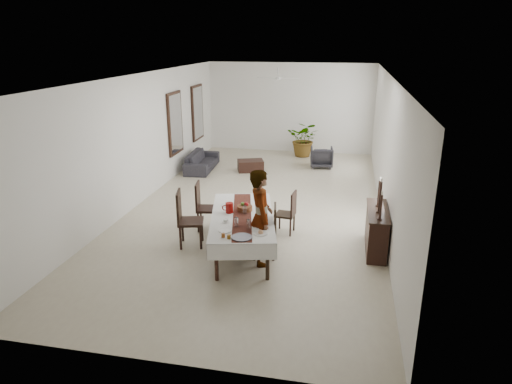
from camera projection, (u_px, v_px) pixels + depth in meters
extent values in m
cube|color=beige|center=(258.00, 206.00, 11.51)|extent=(6.00, 12.00, 0.00)
cube|color=white|center=(258.00, 75.00, 10.48)|extent=(6.00, 12.00, 0.02)
cube|color=white|center=(290.00, 108.00, 16.56)|extent=(6.00, 0.02, 3.20)
cube|color=white|center=(161.00, 252.00, 5.42)|extent=(6.00, 0.02, 3.20)
cube|color=white|center=(142.00, 138.00, 11.56)|extent=(0.02, 12.00, 3.20)
cube|color=white|center=(386.00, 149.00, 10.43)|extent=(0.02, 12.00, 3.20)
cube|color=black|center=(242.00, 217.00, 8.84)|extent=(1.51, 2.57, 0.05)
cylinder|color=black|center=(216.00, 262.00, 7.86)|extent=(0.08, 0.08, 0.70)
cylinder|color=black|center=(268.00, 262.00, 7.88)|extent=(0.08, 0.08, 0.70)
cylinder|color=black|center=(223.00, 214.00, 10.03)|extent=(0.08, 0.08, 0.70)
cylinder|color=black|center=(263.00, 213.00, 10.05)|extent=(0.08, 0.08, 0.70)
cube|color=silver|center=(242.00, 215.00, 8.83)|extent=(1.73, 2.79, 0.01)
cube|color=white|center=(212.00, 223.00, 8.86)|extent=(0.58, 2.53, 0.30)
cube|color=silver|center=(272.00, 222.00, 8.89)|extent=(0.58, 2.53, 0.30)
cube|color=white|center=(242.00, 252.00, 7.65)|extent=(1.16, 0.27, 0.30)
cube|color=white|center=(243.00, 200.00, 10.09)|extent=(1.16, 0.27, 0.30)
cube|color=#5D261A|center=(242.00, 215.00, 8.82)|extent=(0.90, 2.53, 0.00)
cylinder|color=maroon|center=(229.00, 208.00, 8.93)|extent=(0.18, 0.18, 0.20)
torus|color=maroon|center=(225.00, 208.00, 8.93)|extent=(0.12, 0.05, 0.12)
cylinder|color=white|center=(249.00, 224.00, 8.18)|extent=(0.07, 0.07, 0.17)
cylinder|color=white|center=(236.00, 222.00, 8.27)|extent=(0.07, 0.07, 0.17)
cylinder|color=silver|center=(245.00, 210.00, 8.84)|extent=(0.07, 0.07, 0.17)
cylinder|color=silver|center=(259.00, 226.00, 8.25)|extent=(0.09, 0.09, 0.06)
cylinder|color=white|center=(259.00, 227.00, 8.26)|extent=(0.15, 0.15, 0.01)
cylinder|color=silver|center=(226.00, 221.00, 8.47)|extent=(0.09, 0.09, 0.06)
cylinder|color=white|center=(226.00, 222.00, 8.48)|extent=(0.15, 0.15, 0.01)
cylinder|color=white|center=(261.00, 234.00, 7.97)|extent=(0.24, 0.24, 0.02)
sphere|color=tan|center=(261.00, 232.00, 7.96)|extent=(0.09, 0.09, 0.09)
cylinder|color=silver|center=(225.00, 231.00, 8.10)|extent=(0.24, 0.24, 0.02)
cylinder|color=white|center=(227.00, 205.00, 9.34)|extent=(0.24, 0.24, 0.02)
cylinder|color=#3F3F44|center=(242.00, 237.00, 7.82)|extent=(0.36, 0.36, 0.02)
cylinder|color=brown|center=(229.00, 237.00, 7.78)|extent=(0.06, 0.06, 0.08)
cylinder|color=brown|center=(223.00, 235.00, 7.83)|extent=(0.06, 0.06, 0.08)
cylinder|color=brown|center=(245.00, 208.00, 9.05)|extent=(0.30, 0.30, 0.10)
sphere|color=maroon|center=(246.00, 204.00, 9.04)|extent=(0.09, 0.09, 0.09)
sphere|color=#457121|center=(243.00, 204.00, 9.05)|extent=(0.08, 0.08, 0.08)
cube|color=black|center=(264.00, 234.00, 8.70)|extent=(0.51, 0.51, 0.05)
cylinder|color=black|center=(273.00, 250.00, 8.60)|extent=(0.05, 0.05, 0.44)
cylinder|color=black|center=(274.00, 242.00, 8.95)|extent=(0.05, 0.05, 0.44)
cylinder|color=black|center=(254.00, 250.00, 8.62)|extent=(0.05, 0.05, 0.44)
cylinder|color=black|center=(255.00, 242.00, 8.96)|extent=(0.05, 0.05, 0.44)
cube|color=black|center=(275.00, 220.00, 8.60)|extent=(0.11, 0.44, 0.56)
cube|color=black|center=(285.00, 215.00, 9.80)|extent=(0.44, 0.44, 0.05)
cylinder|color=black|center=(290.00, 228.00, 9.68)|extent=(0.04, 0.04, 0.39)
cylinder|color=black|center=(294.00, 222.00, 9.97)|extent=(0.04, 0.04, 0.39)
cylinder|color=black|center=(276.00, 226.00, 9.77)|extent=(0.04, 0.04, 0.39)
cylinder|color=black|center=(280.00, 220.00, 10.07)|extent=(0.04, 0.04, 0.39)
cube|color=black|center=(294.00, 204.00, 9.66)|extent=(0.08, 0.40, 0.51)
cube|color=black|center=(191.00, 222.00, 9.17)|extent=(0.60, 0.60, 0.06)
cylinder|color=black|center=(183.00, 230.00, 9.43)|extent=(0.06, 0.06, 0.49)
cylinder|color=black|center=(180.00, 238.00, 9.06)|extent=(0.06, 0.06, 0.49)
cylinder|color=black|center=(202.00, 230.00, 9.45)|extent=(0.06, 0.06, 0.49)
cylinder|color=black|center=(201.00, 238.00, 9.07)|extent=(0.06, 0.06, 0.49)
cube|color=black|center=(179.00, 206.00, 9.05)|extent=(0.16, 0.49, 0.62)
cube|color=black|center=(208.00, 209.00, 9.96)|extent=(0.52, 0.52, 0.05)
cylinder|color=black|center=(201.00, 216.00, 10.22)|extent=(0.05, 0.05, 0.45)
cylinder|color=black|center=(198.00, 223.00, 9.87)|extent=(0.05, 0.05, 0.45)
cylinder|color=black|center=(217.00, 217.00, 10.21)|extent=(0.05, 0.05, 0.45)
cylinder|color=black|center=(215.00, 223.00, 9.86)|extent=(0.05, 0.05, 0.45)
cube|color=black|center=(198.00, 195.00, 9.87)|extent=(0.11, 0.45, 0.58)
imported|color=gray|center=(261.00, 217.00, 8.33)|extent=(0.62, 0.77, 1.82)
cube|color=black|center=(376.00, 231.00, 8.98)|extent=(0.37, 1.37, 0.82)
cube|color=black|center=(378.00, 211.00, 8.85)|extent=(0.40, 1.42, 0.03)
cylinder|color=black|center=(380.00, 219.00, 8.37)|extent=(0.09, 0.09, 0.03)
cylinder|color=black|center=(381.00, 207.00, 8.29)|extent=(0.05, 0.05, 0.46)
cylinder|color=silver|center=(382.00, 193.00, 8.21)|extent=(0.03, 0.03, 0.07)
cylinder|color=black|center=(379.00, 212.00, 8.71)|extent=(0.09, 0.09, 0.03)
cylinder|color=black|center=(380.00, 197.00, 8.61)|extent=(0.05, 0.05, 0.59)
cylinder|color=beige|center=(382.00, 180.00, 8.50)|extent=(0.03, 0.03, 0.07)
cylinder|color=black|center=(378.00, 206.00, 9.05)|extent=(0.09, 0.09, 0.03)
cylinder|color=black|center=(379.00, 193.00, 8.97)|extent=(0.05, 0.05, 0.50)
cylinder|color=white|center=(380.00, 179.00, 8.87)|extent=(0.03, 0.03, 0.07)
imported|color=#2D2A30|center=(202.00, 161.00, 14.62)|extent=(0.85, 1.93, 0.55)
imported|color=#2C292F|center=(322.00, 157.00, 14.86)|extent=(0.78, 0.80, 0.66)
cube|color=black|center=(251.00, 166.00, 14.45)|extent=(0.92, 0.76, 0.35)
imported|color=#2C4E1F|center=(304.00, 139.00, 16.13)|extent=(1.27, 1.15, 1.24)
cube|color=black|center=(175.00, 123.00, 13.59)|extent=(0.06, 1.05, 1.85)
cube|color=silver|center=(176.00, 123.00, 13.58)|extent=(0.01, 0.90, 1.70)
cube|color=black|center=(197.00, 113.00, 15.54)|extent=(0.06, 1.05, 1.85)
cube|color=silver|center=(198.00, 113.00, 15.53)|extent=(0.01, 0.90, 1.70)
cylinder|color=silver|center=(278.00, 71.00, 13.30)|extent=(0.04, 0.04, 0.20)
cylinder|color=white|center=(278.00, 78.00, 13.36)|extent=(0.16, 0.16, 0.08)
cube|color=silver|center=(280.00, 77.00, 13.69)|extent=(0.10, 0.55, 0.01)
cube|color=silver|center=(276.00, 79.00, 13.04)|extent=(0.10, 0.55, 0.01)
cube|color=white|center=(290.00, 78.00, 13.30)|extent=(0.55, 0.10, 0.01)
cube|color=silver|center=(266.00, 78.00, 13.43)|extent=(0.55, 0.10, 0.01)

